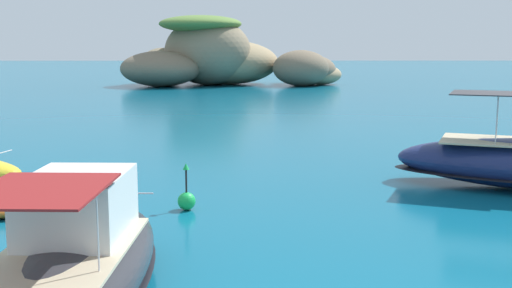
{
  "coord_description": "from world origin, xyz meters",
  "views": [
    {
      "loc": [
        -1.15,
        -8.97,
        5.08
      ],
      "look_at": [
        -0.81,
        16.11,
        1.19
      ],
      "focal_mm": 44.94,
      "sensor_mm": 36.0,
      "label": 1
    }
  ],
  "objects_px": {
    "islet_large": "(207,57)",
    "motorboat_charcoal": "(74,268)",
    "channel_buoy": "(187,199)",
    "islet_small": "(307,69)"
  },
  "relations": [
    {
      "from": "islet_large",
      "to": "channel_buoy",
      "type": "bearing_deg",
      "value": -87.01
    },
    {
      "from": "islet_large",
      "to": "channel_buoy",
      "type": "relative_size",
      "value": 15.29
    },
    {
      "from": "islet_small",
      "to": "channel_buoy",
      "type": "relative_size",
      "value": 9.09
    },
    {
      "from": "islet_small",
      "to": "islet_large",
      "type": "bearing_deg",
      "value": 174.21
    },
    {
      "from": "islet_small",
      "to": "motorboat_charcoal",
      "type": "bearing_deg",
      "value": -98.81
    },
    {
      "from": "motorboat_charcoal",
      "to": "islet_small",
      "type": "bearing_deg",
      "value": 81.19
    },
    {
      "from": "motorboat_charcoal",
      "to": "islet_large",
      "type": "bearing_deg",
      "value": 91.55
    },
    {
      "from": "islet_large",
      "to": "motorboat_charcoal",
      "type": "relative_size",
      "value": 2.52
    },
    {
      "from": "islet_large",
      "to": "islet_small",
      "type": "relative_size",
      "value": 1.68
    },
    {
      "from": "islet_large",
      "to": "islet_small",
      "type": "bearing_deg",
      "value": -5.79
    }
  ]
}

